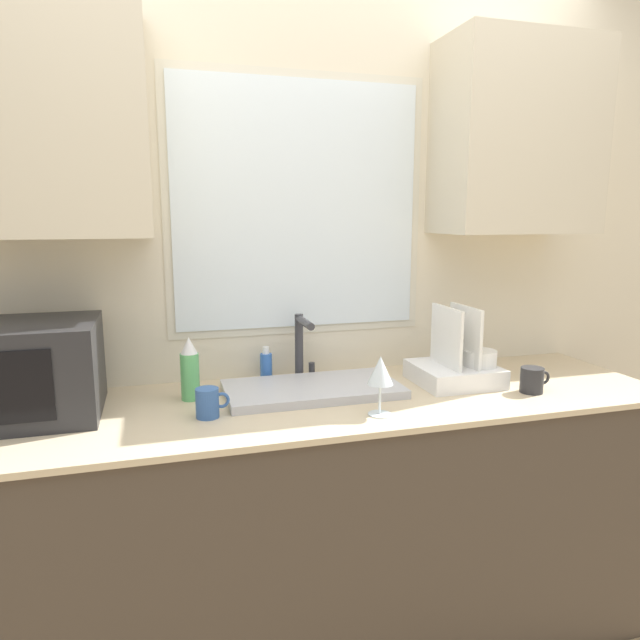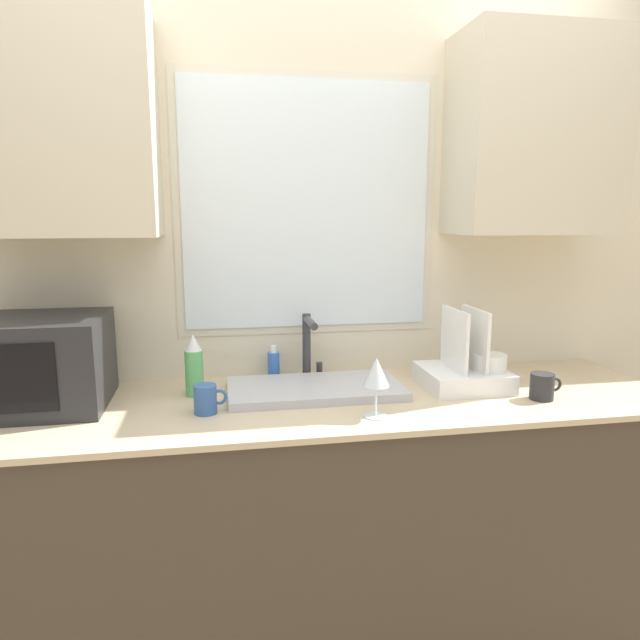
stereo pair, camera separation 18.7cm
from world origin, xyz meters
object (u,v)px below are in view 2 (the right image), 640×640
at_px(microwave, 38,363).
at_px(mug_near_sink, 206,399).
at_px(faucet, 309,341).
at_px(wine_glass, 376,374).
at_px(dish_rack, 466,370).
at_px(soap_bottle, 274,364).
at_px(spray_bottle, 194,366).

relative_size(microwave, mug_near_sink, 4.03).
xyz_separation_m(faucet, mug_near_sink, (-0.38, -0.31, -0.11)).
bearing_deg(mug_near_sink, microwave, 162.94).
distance_m(faucet, wine_glass, 0.46).
xyz_separation_m(microwave, mug_near_sink, (0.54, -0.16, -0.10)).
distance_m(dish_rack, mug_near_sink, 0.94).
height_order(faucet, soap_bottle, faucet).
xyz_separation_m(mug_near_sink, wine_glass, (0.52, -0.13, 0.09)).
bearing_deg(soap_bottle, dish_rack, -19.35).
distance_m(faucet, microwave, 0.93).
bearing_deg(wine_glass, microwave, 164.50).
bearing_deg(dish_rack, wine_glass, -149.32).
relative_size(soap_bottle, mug_near_sink, 1.23).
relative_size(faucet, mug_near_sink, 2.38).
bearing_deg(mug_near_sink, dish_rack, 7.01).
height_order(faucet, microwave, microwave).
bearing_deg(faucet, wine_glass, -72.27).
bearing_deg(wine_glass, dish_rack, 30.68).
relative_size(dish_rack, wine_glass, 1.53).
height_order(spray_bottle, wine_glass, spray_bottle).
relative_size(microwave, soap_bottle, 3.27).
bearing_deg(mug_near_sink, spray_bottle, 102.05).
height_order(dish_rack, mug_near_sink, dish_rack).
relative_size(spray_bottle, mug_near_sink, 2.05).
bearing_deg(spray_bottle, mug_near_sink, -77.95).
relative_size(faucet, microwave, 0.59).
distance_m(spray_bottle, soap_bottle, 0.34).
relative_size(spray_bottle, wine_glass, 1.14).
height_order(microwave, mug_near_sink, microwave).
distance_m(faucet, soap_bottle, 0.17).
height_order(spray_bottle, mug_near_sink, spray_bottle).
bearing_deg(soap_bottle, wine_glass, -60.71).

